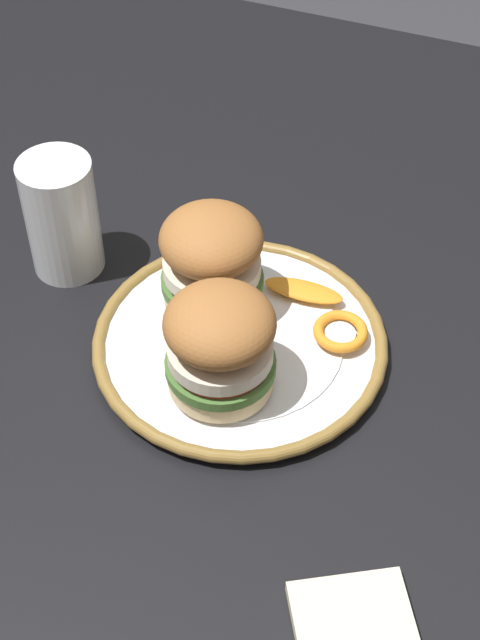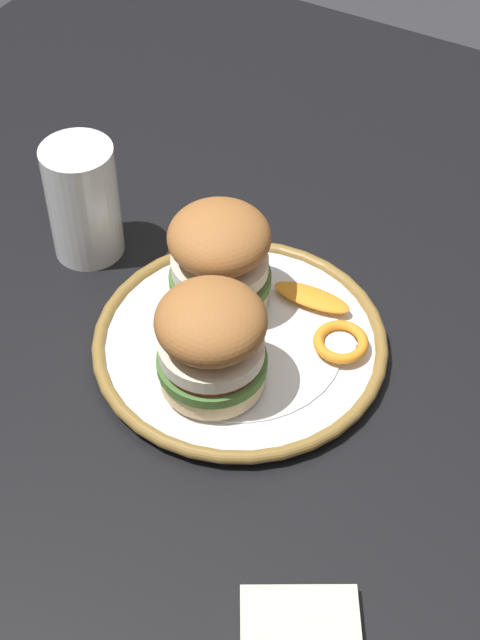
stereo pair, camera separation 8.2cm
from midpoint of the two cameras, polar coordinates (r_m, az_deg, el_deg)
dining_table at (r=0.97m, az=1.63°, el=-3.54°), size 1.29×1.09×0.71m
dinner_plate at (r=0.87m, az=-2.68°, el=-1.51°), size 0.27×0.27×0.02m
sandwich_half_left at (r=0.80m, az=-4.14°, el=-1.52°), size 0.13×0.13×0.10m
sandwich_half_right at (r=0.87m, az=-4.40°, el=3.52°), size 0.12×0.12×0.10m
orange_peel_curled at (r=0.87m, az=3.32°, el=-0.83°), size 0.07×0.07×0.01m
orange_peel_strip_long at (r=0.90m, az=1.22°, el=1.63°), size 0.08×0.03×0.01m
drinking_glass at (r=0.95m, az=-12.95°, el=5.60°), size 0.07×0.07×0.12m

